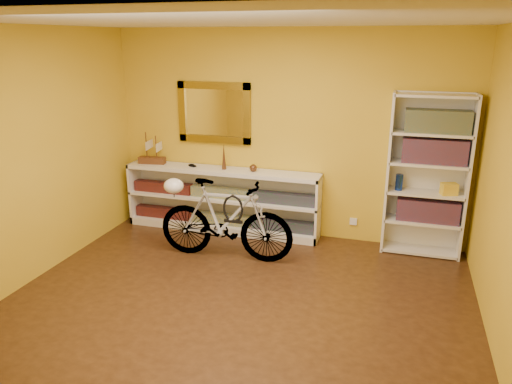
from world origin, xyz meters
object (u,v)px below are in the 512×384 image
(bookcase, at_px, (427,176))
(helmet, at_px, (174,186))
(console_unit, at_px, (222,200))
(bicycle, at_px, (225,220))

(bookcase, distance_m, helmet, 2.92)
(bookcase, xyz_separation_m, helmet, (-2.79, -0.86, -0.11))
(console_unit, bearing_deg, bookcase, 0.57)
(bookcase, relative_size, bicycle, 1.17)
(bookcase, height_order, helmet, bookcase)
(console_unit, distance_m, bookcase, 2.57)
(bookcase, bearing_deg, bicycle, -159.20)
(bookcase, xyz_separation_m, bicycle, (-2.17, -0.83, -0.47))
(console_unit, relative_size, bookcase, 1.37)
(bicycle, height_order, helmet, bicycle)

